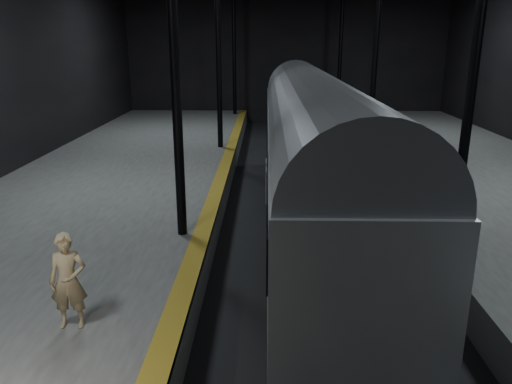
{
  "coord_description": "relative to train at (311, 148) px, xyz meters",
  "views": [
    {
      "loc": [
        -1.44,
        -17.1,
        6.22
      ],
      "look_at": [
        -1.74,
        -3.22,
        2.0
      ],
      "focal_mm": 35.0,
      "sensor_mm": 36.0,
      "label": 1
    }
  ],
  "objects": [
    {
      "name": "platform_left",
      "position": [
        -7.5,
        1.15,
        -2.39
      ],
      "size": [
        9.0,
        43.8,
        1.0
      ],
      "primitive_type": "cube",
      "color": "#4B4B48",
      "rests_on": "ground"
    },
    {
      "name": "tactile_strip",
      "position": [
        -3.25,
        1.15,
        -1.89
      ],
      "size": [
        0.5,
        43.8,
        0.01
      ],
      "primitive_type": "cube",
      "color": "olive",
      "rests_on": "platform_left"
    },
    {
      "name": "train",
      "position": [
        0.0,
        0.0,
        0.0
      ],
      "size": [
        2.91,
        19.41,
        5.19
      ],
      "color": "#ADB0B5",
      "rests_on": "ground"
    },
    {
      "name": "track",
      "position": [
        0.0,
        1.15,
        -2.83
      ],
      "size": [
        2.4,
        43.0,
        0.24
      ],
      "color": "#3F3328",
      "rests_on": "ground"
    },
    {
      "name": "ground",
      "position": [
        0.0,
        1.15,
        -2.89
      ],
      "size": [
        44.0,
        44.0,
        0.0
      ],
      "primitive_type": "plane",
      "color": "black",
      "rests_on": "ground"
    },
    {
      "name": "woman",
      "position": [
        -5.11,
        -7.64,
        -0.95
      ],
      "size": [
        0.73,
        0.52,
        1.88
      ],
      "primitive_type": "imported",
      "rotation": [
        0.0,
        0.0,
        0.11
      ],
      "color": "tan",
      "rests_on": "platform_left"
    }
  ]
}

